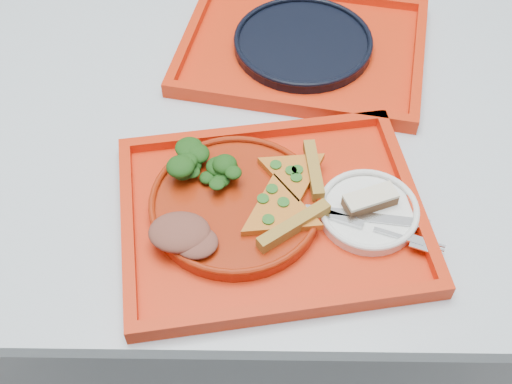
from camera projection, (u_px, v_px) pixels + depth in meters
ground at (241, 329)px, 1.69m from camera, size 10.00×10.00×0.00m
table at (234, 160)px, 1.16m from camera, size 1.60×0.80×0.75m
tray_main at (272, 217)px, 0.98m from camera, size 0.50×0.42×0.01m
tray_far at (303, 50)px, 1.22m from camera, size 0.51×0.43×0.01m
dinner_plate at (236, 205)px, 0.97m from camera, size 0.26×0.26×0.02m
side_plate at (368, 212)px, 0.97m from camera, size 0.15×0.15×0.01m
navy_plate at (303, 44)px, 1.21m from camera, size 0.26×0.26×0.02m
pizza_slice_a at (279, 210)px, 0.94m from camera, size 0.18×0.18×0.02m
pizza_slice_b at (294, 171)px, 0.99m from camera, size 0.13×0.12×0.02m
salad_heap at (211, 163)px, 0.98m from camera, size 0.10×0.09×0.05m
meat_portion at (179, 232)px, 0.91m from camera, size 0.09×0.07×0.03m
dessert_bar at (370, 200)px, 0.96m from camera, size 0.09×0.06×0.02m
knife at (367, 216)px, 0.95m from camera, size 0.19×0.04×0.01m
fork at (373, 228)px, 0.94m from camera, size 0.18×0.09×0.01m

